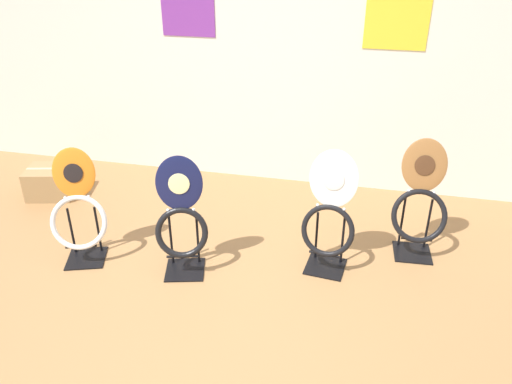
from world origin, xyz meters
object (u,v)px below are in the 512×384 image
object	(u,v)px
toilet_seat_display_woodgrain	(420,204)
toilet_seat_display_navy_moon	(181,223)
toilet_seat_display_white_plain	(329,218)
storage_box	(51,182)
toilet_seat_display_orange_sun	(78,211)

from	to	relation	value
toilet_seat_display_woodgrain	toilet_seat_display_navy_moon	world-z (taller)	toilet_seat_display_woodgrain
toilet_seat_display_woodgrain	toilet_seat_display_white_plain	distance (m)	0.72
toilet_seat_display_woodgrain	toilet_seat_display_navy_moon	bearing A→B (deg)	-159.48
toilet_seat_display_navy_moon	storage_box	bearing A→B (deg)	152.63
storage_box	toilet_seat_display_woodgrain	bearing A→B (deg)	-3.89
toilet_seat_display_navy_moon	toilet_seat_display_white_plain	distance (m)	1.04
toilet_seat_display_navy_moon	storage_box	distance (m)	1.84
toilet_seat_display_orange_sun	toilet_seat_display_white_plain	xyz separation A→B (m)	(1.79, 0.29, 0.01)
toilet_seat_display_navy_moon	storage_box	world-z (taller)	toilet_seat_display_navy_moon
toilet_seat_display_navy_moon	toilet_seat_display_orange_sun	bearing A→B (deg)	-178.70
toilet_seat_display_white_plain	toilet_seat_display_woodgrain	bearing A→B (deg)	28.00
toilet_seat_display_orange_sun	toilet_seat_display_woodgrain	size ratio (longest dim) A/B	0.97
toilet_seat_display_white_plain	storage_box	xyz separation A→B (m)	(-2.62, 0.56, -0.29)
toilet_seat_display_orange_sun	toilet_seat_display_navy_moon	bearing A→B (deg)	1.30
toilet_seat_display_navy_moon	storage_box	xyz separation A→B (m)	(-1.62, 0.84, -0.27)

